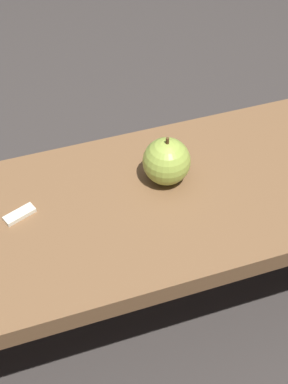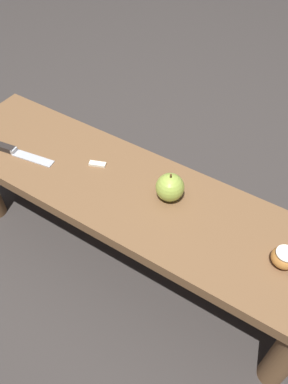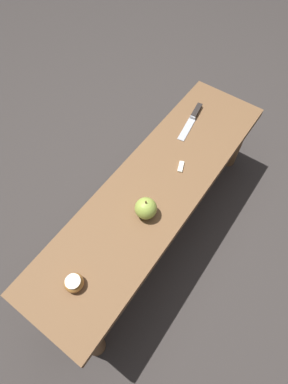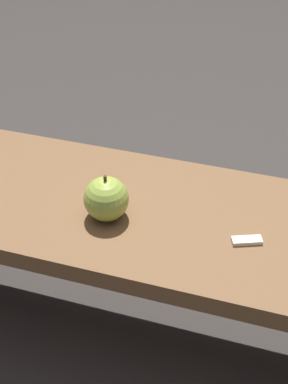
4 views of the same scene
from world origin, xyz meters
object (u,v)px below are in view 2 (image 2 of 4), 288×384
at_px(wooden_bench, 128,205).
at_px(knife, 12,150).
at_px(apple_whole, 170,187).
at_px(apple_cut, 284,258).

height_order(wooden_bench, knife, knife).
height_order(apple_whole, apple_cut, apple_whole).
xyz_separation_m(knife, apple_cut, (0.91, 0.07, 0.02)).
xyz_separation_m(wooden_bench, apple_whole, (0.13, 0.04, 0.12)).
distance_m(knife, apple_whole, 0.56).
height_order(wooden_bench, apple_cut, apple_cut).
bearing_deg(apple_cut, knife, -175.63).
height_order(knife, apple_whole, apple_whole).
relative_size(wooden_bench, apple_cut, 19.80).
bearing_deg(apple_whole, wooden_bench, -162.90).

